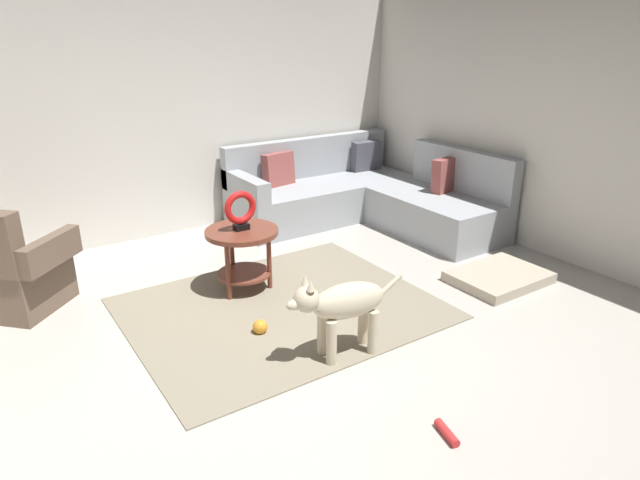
# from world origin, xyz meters

# --- Properties ---
(ground_plane) EXTENTS (6.00, 6.00, 0.10)m
(ground_plane) POSITION_xyz_m (0.00, 0.00, -0.05)
(ground_plane) COLOR #B7B2A8
(wall_back) EXTENTS (6.00, 0.12, 2.70)m
(wall_back) POSITION_xyz_m (0.00, 2.94, 1.35)
(wall_back) COLOR silver
(wall_back) RESTS_ON ground_plane
(wall_right) EXTENTS (0.12, 6.00, 2.70)m
(wall_right) POSITION_xyz_m (2.94, 0.00, 1.35)
(wall_right) COLOR silver
(wall_right) RESTS_ON ground_plane
(area_rug) EXTENTS (2.30, 1.90, 0.01)m
(area_rug) POSITION_xyz_m (0.15, 0.70, 0.01)
(area_rug) COLOR gray
(area_rug) RESTS_ON ground_plane
(sectional_couch) EXTENTS (2.20, 2.25, 0.88)m
(sectional_couch) POSITION_xyz_m (1.99, 2.01, 0.29)
(sectional_couch) COLOR #9EA3A8
(sectional_couch) RESTS_ON ground_plane
(armchair) EXTENTS (0.99, 0.99, 0.88)m
(armchair) POSITION_xyz_m (-1.58, 1.83, 0.32)
(armchair) COLOR brown
(armchair) RESTS_ON ground_plane
(side_table) EXTENTS (0.60, 0.60, 0.54)m
(side_table) POSITION_xyz_m (0.06, 1.18, 0.42)
(side_table) COLOR brown
(side_table) RESTS_ON ground_plane
(torus_sculpture) EXTENTS (0.28, 0.08, 0.33)m
(torus_sculpture) POSITION_xyz_m (0.06, 1.18, 0.71)
(torus_sculpture) COLOR black
(torus_sculpture) RESTS_ON side_table
(dog_bed_mat) EXTENTS (0.80, 0.60, 0.09)m
(dog_bed_mat) POSITION_xyz_m (1.98, 0.08, 0.04)
(dog_bed_mat) COLOR #B2A38E
(dog_bed_mat) RESTS_ON ground_plane
(dog) EXTENTS (0.85, 0.30, 0.63)m
(dog) POSITION_xyz_m (0.16, -0.10, 0.38)
(dog) COLOR beige
(dog) RESTS_ON ground_plane
(dog_toy_ball) EXTENTS (0.11, 0.11, 0.11)m
(dog_toy_ball) POSITION_xyz_m (-0.17, 0.46, 0.05)
(dog_toy_ball) COLOR orange
(dog_toy_ball) RESTS_ON ground_plane
(dog_toy_rope) EXTENTS (0.10, 0.20, 0.05)m
(dog_toy_rope) POSITION_xyz_m (0.16, -1.07, 0.03)
(dog_toy_rope) COLOR red
(dog_toy_rope) RESTS_ON ground_plane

